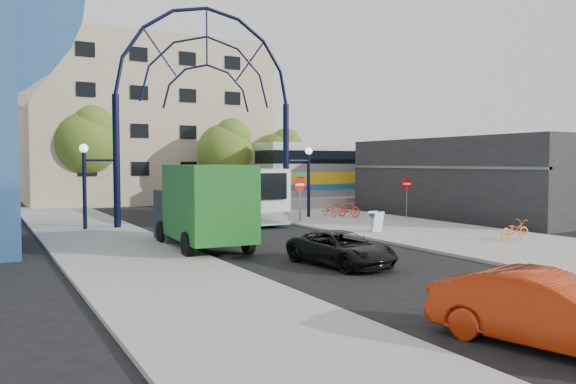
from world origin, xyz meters
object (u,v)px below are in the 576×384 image
tree_north_a (226,149)px  bike_far_a (515,230)px  stop_sign (300,189)px  bike_near_a (330,209)px  train_car (394,169)px  gateway_arch (207,71)px  sandwich_board (376,219)px  bike_near_b (348,209)px  red_sedan (547,311)px  street_name_sign (300,186)px  tree_north_b (86,140)px  black_suv (341,249)px  green_truck (201,207)px  city_bus (225,193)px  do_not_enter_sign (407,188)px  tree_north_c (281,154)px

tree_north_a → bike_far_a: (2.88, -25.24, -4.04)m
stop_sign → bike_near_a: bearing=28.6°
train_car → tree_north_a: tree_north_a is taller
gateway_arch → sandwich_board: bearing=-55.1°
bike_near_a → bike_near_b: (0.72, -1.01, 0.10)m
red_sedan → bike_near_b: red_sedan is taller
street_name_sign → tree_north_b: tree_north_b is taller
street_name_sign → black_suv: (-5.81, -12.73, -1.55)m
black_suv → bike_far_a: 9.65m
green_truck → street_name_sign: bearing=41.6°
bike_near_a → bike_far_a: size_ratio=0.96×
gateway_arch → tree_north_a: size_ratio=1.95×
black_suv → bike_near_b: bike_near_b is taller
black_suv → tree_north_b: bearing=88.5°
stop_sign → city_bus: size_ratio=0.22×
street_name_sign → do_not_enter_sign: bearing=-24.2°
street_name_sign → train_car: bearing=32.4°
street_name_sign → train_car: train_car is taller
stop_sign → do_not_enter_sign: stop_sign is taller
gateway_arch → stop_sign: bearing=-22.6°
do_not_enter_sign → train_car: (9.00, 12.00, 0.93)m
green_truck → bike_near_a: bearing=38.1°
gateway_arch → street_name_sign: 8.38m
black_suv → city_bus: bearing=73.7°
train_car → street_name_sign: bearing=-147.6°
tree_north_c → bike_near_a: tree_north_c is taller
stop_sign → tree_north_c: bearing=65.3°
sandwich_board → tree_north_c: bearing=73.5°
do_not_enter_sign → sandwich_board: (-5.40, -4.02, -1.23)m
stop_sign → red_sedan: bearing=-108.0°
black_suv → gateway_arch: bearing=79.8°
tree_north_b → do_not_enter_sign: bearing=-53.3°
street_name_sign → bike_near_b: street_name_sign is taller
city_bus → red_sedan: city_bus is taller
stop_sign → do_not_enter_sign: 6.51m
red_sedan → bike_near_a: bearing=50.3°
red_sedan → street_name_sign: bearing=55.6°
tree_north_c → green_truck: tree_north_c is taller
sandwich_board → tree_north_c: tree_north_c is taller
black_suv → bike_near_a: 16.31m
gateway_arch → red_sedan: 24.36m
red_sedan → bike_far_a: red_sedan is taller
street_name_sign → city_bus: (-3.38, 3.25, -0.49)m
train_car → red_sedan: bearing=-125.4°
tree_north_b → tree_north_c: (16.00, -2.00, -0.99)m
tree_north_a → bike_near_b: (2.58, -13.21, -3.96)m
street_name_sign → green_truck: green_truck is taller
do_not_enter_sign → tree_north_a: 16.86m
street_name_sign → bike_near_b: (3.50, 0.12, -1.49)m
street_name_sign → sandwich_board: size_ratio=2.83×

